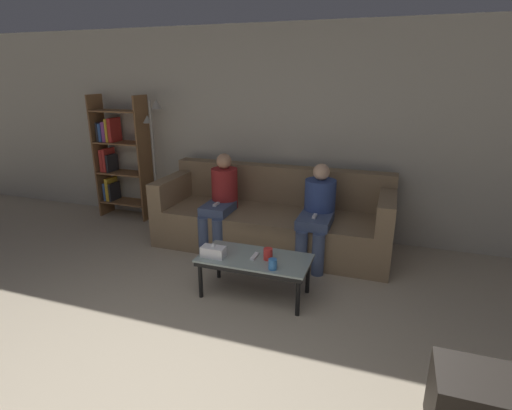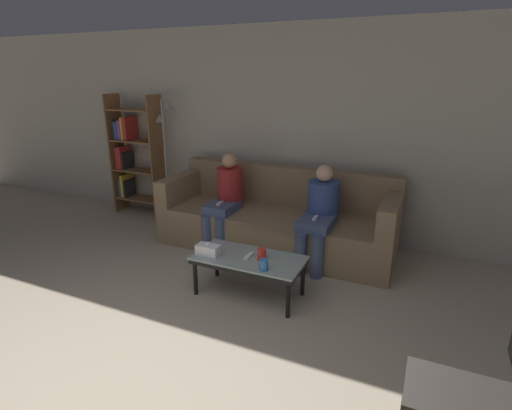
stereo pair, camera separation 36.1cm
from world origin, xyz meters
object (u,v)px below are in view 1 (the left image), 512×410
at_px(cup_near_left, 268,254).
at_px(seated_person_mid_left, 317,210).
at_px(cup_near_right, 273,264).
at_px(bookshelf, 117,156).
at_px(couch, 273,219).
at_px(seated_person_left_end, 221,198).
at_px(coffee_table, 255,261).
at_px(game_remote, 255,256).
at_px(tissue_box, 213,252).
at_px(standing_lamp, 155,150).

relative_size(cup_near_left, seated_person_mid_left, 0.10).
relative_size(cup_near_right, bookshelf, 0.05).
xyz_separation_m(couch, seated_person_left_end, (-0.58, -0.23, 0.27)).
bearing_deg(coffee_table, bookshelf, 149.97).
bearing_deg(coffee_table, game_remote, 86.42).
relative_size(tissue_box, seated_person_mid_left, 0.20).
distance_m(couch, bookshelf, 2.53).
xyz_separation_m(cup_near_left, seated_person_left_end, (-0.89, 0.97, 0.16)).
xyz_separation_m(coffee_table, seated_person_left_end, (-0.76, 0.97, 0.25)).
bearing_deg(cup_near_left, tissue_box, -167.16).
distance_m(couch, coffee_table, 1.21).
xyz_separation_m(couch, seated_person_mid_left, (0.58, -0.24, 0.26)).
distance_m(couch, seated_person_left_end, 0.68).
bearing_deg(cup_near_right, couch, 106.67).
relative_size(couch, tissue_box, 12.63).
xyz_separation_m(coffee_table, game_remote, (0.00, 0.00, 0.05)).
bearing_deg(tissue_box, standing_lamp, 135.70).
bearing_deg(couch, coffee_table, -81.30).
distance_m(cup_near_right, seated_person_left_end, 1.52).
bearing_deg(couch, standing_lamp, 173.84).
bearing_deg(seated_person_left_end, cup_near_right, -49.09).
relative_size(game_remote, standing_lamp, 0.09).
bearing_deg(seated_person_left_end, bookshelf, 163.47).
distance_m(cup_near_left, game_remote, 0.14).
distance_m(cup_near_left, standing_lamp, 2.52).
height_order(cup_near_right, game_remote, cup_near_right).
height_order(couch, tissue_box, couch).
bearing_deg(seated_person_mid_left, game_remote, -112.57).
bearing_deg(cup_near_right, bookshelf, 149.30).
distance_m(coffee_table, game_remote, 0.05).
height_order(couch, seated_person_left_end, seated_person_left_end).
bearing_deg(game_remote, tissue_box, -162.61).
xyz_separation_m(couch, tissue_box, (-0.18, -1.31, 0.11)).
relative_size(tissue_box, bookshelf, 0.13).
distance_m(coffee_table, seated_person_mid_left, 1.06).
xyz_separation_m(cup_near_left, standing_lamp, (-2.03, 1.38, 0.60)).
distance_m(cup_near_right, tissue_box, 0.60).
xyz_separation_m(cup_near_right, seated_person_left_end, (-0.99, 1.14, 0.16)).
bearing_deg(seated_person_mid_left, cup_near_left, -105.59).
relative_size(bookshelf, seated_person_left_end, 1.55).
xyz_separation_m(couch, standing_lamp, (-1.71, 0.18, 0.72)).
bearing_deg(bookshelf, cup_near_left, -28.87).
bearing_deg(tissue_box, bookshelf, 144.15).
height_order(coffee_table, cup_near_right, cup_near_right).
height_order(coffee_table, standing_lamp, standing_lamp).
bearing_deg(standing_lamp, seated_person_mid_left, -10.44).
height_order(tissue_box, seated_person_mid_left, seated_person_mid_left).
bearing_deg(cup_near_left, standing_lamp, 145.75).
distance_m(couch, tissue_box, 1.32).
bearing_deg(bookshelf, couch, -7.61).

